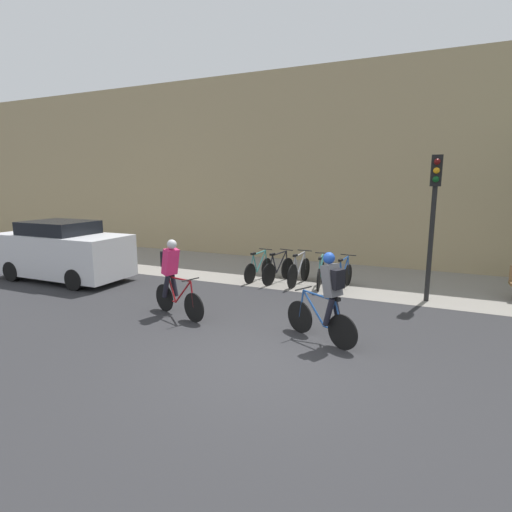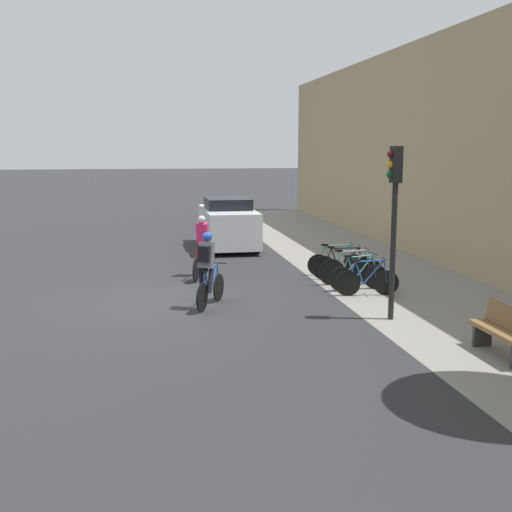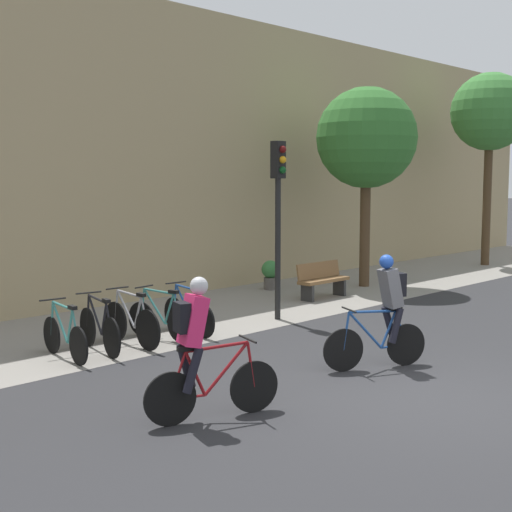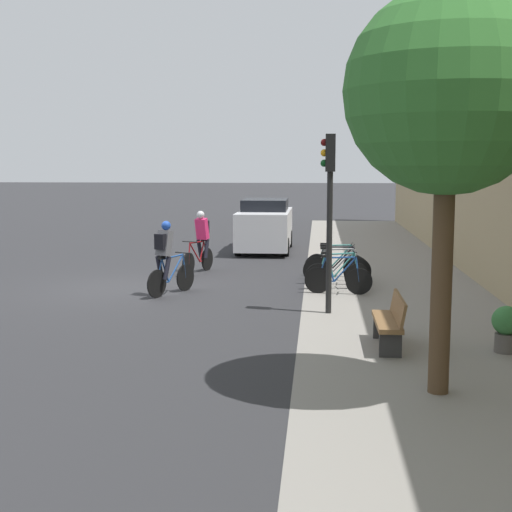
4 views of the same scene
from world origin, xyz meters
name	(u,v)px [view 2 (image 2 of 4)]	position (x,y,z in m)	size (l,w,h in m)	color
ground	(152,302)	(0.00, 0.00, 0.00)	(200.00, 200.00, 0.00)	#2B2B2D
kerb_strip	(415,291)	(0.00, 6.75, 0.00)	(44.00, 4.50, 0.01)	gray
cyclist_pink	(202,244)	(-2.82, 1.49, 0.95)	(1.69, 0.68, 1.77)	black
cyclist_grey	(208,268)	(0.85, 1.27, 0.95)	(1.59, 0.83, 1.77)	black
parked_bike_0	(336,262)	(-2.34, 5.32, 0.39)	(0.46, 1.65, 0.95)	black
parked_bike_1	(343,266)	(-1.68, 5.33, 0.41)	(0.51, 1.71, 0.98)	black
parked_bike_2	(350,270)	(-1.02, 5.33, 0.42)	(0.46, 1.76, 0.99)	black
parked_bike_3	(358,275)	(-0.35, 5.33, 0.39)	(0.46, 1.63, 0.96)	black
parked_bike_4	(367,281)	(0.31, 5.33, 0.39)	(0.46, 1.62, 0.95)	black
traffic_light_pole	(394,201)	(2.53, 5.05, 2.56)	(0.26, 0.30, 3.70)	black
bench	(504,331)	(5.28, 6.07, 0.47)	(1.58, 0.44, 0.89)	brown
parked_car	(228,224)	(-8.01, 2.94, 0.90)	(4.30, 1.84, 1.85)	silver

